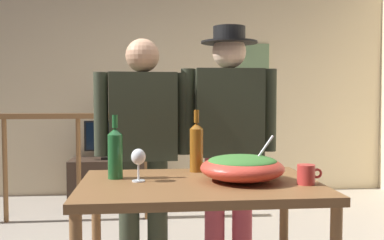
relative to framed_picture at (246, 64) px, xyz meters
name	(u,v)px	position (x,y,z in m)	size (l,w,h in m)	color
back_wall	(150,76)	(-1.15, 0.06, -0.14)	(5.84, 0.10, 2.81)	beige
framed_picture	(246,64)	(0.00, 0.00, 0.00)	(0.56, 0.03, 0.49)	#69895F
stair_railing	(58,151)	(-2.02, -1.08, -0.89)	(2.75, 0.10, 1.06)	brown
tv_console	(111,180)	(-1.60, -0.29, -1.32)	(0.90, 0.40, 0.46)	#38281E
flat_screen_tv	(110,137)	(-1.60, -0.32, -0.83)	(0.56, 0.12, 0.43)	black
serving_table	(200,199)	(-0.95, -3.20, -0.87)	(1.14, 0.78, 0.76)	brown
salad_bowl	(242,167)	(-0.74, -3.20, -0.72)	(0.41, 0.41, 0.22)	#CC3D2D
wine_glass	(138,158)	(-1.24, -3.16, -0.68)	(0.07, 0.07, 0.16)	silver
wine_bottle_green	(115,152)	(-1.35, -3.07, -0.66)	(0.07, 0.07, 0.32)	#1E5628
wine_bottle_amber	(196,146)	(-0.93, -2.92, -0.65)	(0.07, 0.07, 0.34)	brown
mug_red	(307,174)	(-0.46, -3.31, -0.74)	(0.12, 0.08, 0.09)	#B7332D
person_standing_left	(143,139)	(-1.22, -2.48, -0.65)	(0.61, 0.24, 1.53)	#2D3323
person_standing_right	(229,129)	(-0.67, -2.48, -0.59)	(0.61, 0.36, 1.61)	#9E3842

